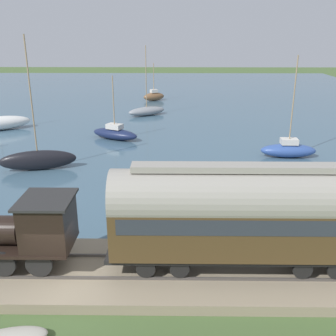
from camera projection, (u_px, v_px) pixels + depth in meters
The scene contains 12 objects.
ground_plane at pixel (62, 291), 15.33m from camera, with size 200.00×200.00×0.00m, color #476033.
harbor_water at pixel (143, 101), 56.57m from camera, with size 80.00×80.00×0.01m.
rail_embankment at pixel (68, 271), 16.23m from camera, with size 4.73×56.00×0.55m.
steam_locomotive at pixel (19, 228), 15.59m from camera, with size 2.23×5.77×3.33m.
passenger_coach at pixel (241, 212), 15.24m from camera, with size 2.24×10.53×4.38m.
sailboat_blue at pixel (288, 149), 31.45m from camera, with size 1.67×4.43×7.93m.
sailboat_black at pixel (38, 160), 28.52m from camera, with size 2.27×5.52×9.42m.
sailboat_brown at pixel (154, 96), 56.90m from camera, with size 2.65×3.43×5.31m.
sailboat_gray at pixel (147, 111), 47.02m from camera, with size 3.69×4.81×8.08m.
sailboat_navy at pixel (115, 133), 36.64m from camera, with size 3.53×4.95×5.85m.
rowboat_off_pier at pixel (294, 209), 21.87m from camera, with size 2.44×2.17×0.41m.
rowboat_far_out at pixel (195, 176), 26.72m from camera, with size 1.96×2.66×0.54m.
Camera 1 is at (-12.82, -4.31, 9.62)m, focal length 42.00 mm.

